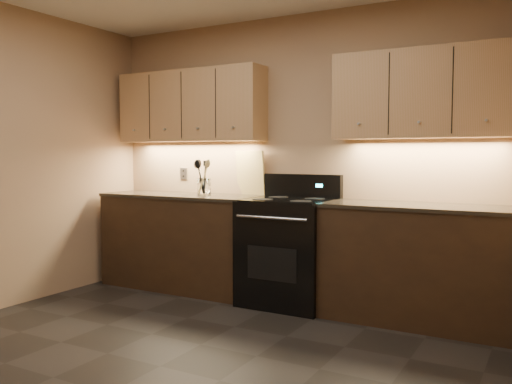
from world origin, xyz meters
The scene contains 14 objects.
floor centered at (0.00, 0.00, 0.00)m, with size 4.00×4.00×0.00m, color black.
wall_back centered at (0.00, 2.00, 1.30)m, with size 4.00×0.04×2.60m, color #A0835E.
counter_left centered at (-1.10, 1.70, 0.47)m, with size 1.62×0.62×0.93m.
counter_right centered at (1.18, 1.70, 0.47)m, with size 1.46×0.62×0.93m.
stove centered at (0.08, 1.68, 0.48)m, with size 0.76×0.68×1.14m.
upper_cab_left centered at (-1.10, 1.85, 1.80)m, with size 1.60×0.30×0.70m, color tan.
upper_cab_right centered at (1.18, 1.85, 1.80)m, with size 1.44×0.30×0.70m, color tan.
outlet_plate centered at (-1.30, 1.99, 1.12)m, with size 0.09×0.01×0.12m, color #B2B5BA.
utensil_crock centered at (-0.86, 1.74, 1.00)m, with size 0.15×0.15×0.16m.
cutting_board centered at (-0.48, 1.97, 1.14)m, with size 0.34×0.02×0.43m, color tan.
wooden_spoon centered at (-0.90, 1.72, 1.11)m, with size 0.06×0.06×0.33m, color tan, non-canonical shape.
black_spoon centered at (-0.87, 1.75, 1.11)m, with size 0.06×0.06×0.32m, color black, non-canonical shape.
black_turner centered at (-0.85, 1.71, 1.11)m, with size 0.08×0.08×0.33m, color black, non-canonical shape.
steel_skimmer centered at (-0.84, 1.73, 1.11)m, with size 0.09×0.09×0.33m, color silver, non-canonical shape.
Camera 1 is at (2.13, -2.58, 1.32)m, focal length 38.00 mm.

